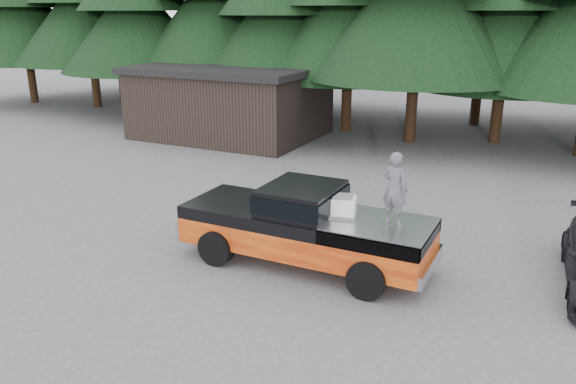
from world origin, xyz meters
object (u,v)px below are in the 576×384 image
at_px(pickup_truck, 305,237).
at_px(utility_building, 231,101).
at_px(air_compressor, 342,207).
at_px(man_on_bed, 395,188).

height_order(pickup_truck, utility_building, utility_building).
bearing_deg(air_compressor, utility_building, 117.33).
height_order(pickup_truck, air_compressor, air_compressor).
bearing_deg(utility_building, pickup_truck, -51.39).
distance_m(pickup_truck, air_compressor, 1.23).
distance_m(air_compressor, utility_building, 15.24).
distance_m(air_compressor, man_on_bed, 1.32).
bearing_deg(pickup_truck, utility_building, 128.61).
bearing_deg(man_on_bed, utility_building, -31.47).
bearing_deg(air_compressor, man_on_bed, -11.92).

